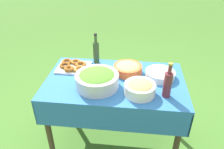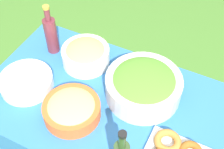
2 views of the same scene
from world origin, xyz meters
name	(u,v)px [view 1 (image 1 of 2)]	position (x,y,z in m)	size (l,w,h in m)	color
ground_plane	(114,141)	(0.00, 0.00, 0.00)	(14.00, 14.00, 0.00)	#477A2D
picnic_table	(115,91)	(0.00, 0.00, 0.65)	(1.21, 0.73, 0.77)	#2D6BB2
salad_bowl	(97,79)	(0.14, 0.12, 0.84)	(0.36, 0.36, 0.14)	silver
pasta_bowl	(128,68)	(-0.10, -0.14, 0.81)	(0.26, 0.26, 0.09)	#E05B28
donut_platter	(74,66)	(0.41, -0.16, 0.79)	(0.31, 0.28, 0.05)	silver
plate_stack	(160,74)	(-0.39, -0.09, 0.80)	(0.26, 0.26, 0.06)	white
olive_oil_bottle	(96,52)	(0.21, -0.29, 0.89)	(0.06, 0.06, 0.30)	#2D4723
wine_bottle	(168,84)	(-0.42, 0.19, 0.88)	(0.07, 0.07, 0.29)	maroon
bread_bowl	(140,88)	(-0.21, 0.18, 0.82)	(0.25, 0.25, 0.11)	white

